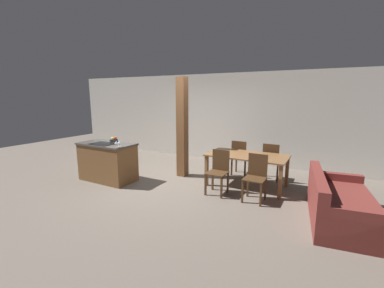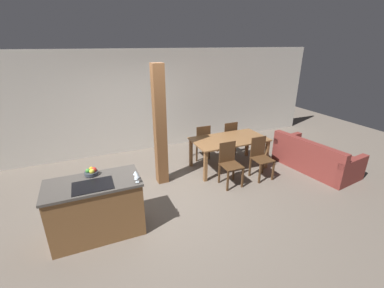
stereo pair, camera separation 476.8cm
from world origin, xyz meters
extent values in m
plane|color=#665B51|center=(0.00, 0.00, 0.00)|extent=(16.00, 16.00, 0.00)
cube|color=beige|center=(0.00, 2.64, 1.35)|extent=(11.20, 0.08, 2.70)
cube|color=brown|center=(-1.32, -0.55, 0.44)|extent=(1.34, 0.68, 0.88)
cube|color=#4C4742|center=(-1.32, -0.55, 0.90)|extent=(1.38, 0.72, 0.04)
cube|color=black|center=(-1.32, -0.67, 0.92)|extent=(0.56, 0.40, 0.01)
cylinder|color=#383D47|center=(-1.32, -0.32, 0.95)|extent=(0.20, 0.20, 0.05)
sphere|color=red|center=(-1.27, -0.32, 1.00)|extent=(0.08, 0.08, 0.08)
sphere|color=gold|center=(-1.31, -0.28, 1.00)|extent=(0.08, 0.08, 0.08)
sphere|color=#3D8E38|center=(-1.36, -0.32, 1.00)|extent=(0.07, 0.07, 0.07)
sphere|color=yellow|center=(-1.31, -0.37, 1.00)|extent=(0.08, 0.08, 0.08)
cylinder|color=silver|center=(-0.71, -0.83, 0.93)|extent=(0.06, 0.06, 0.00)
cylinder|color=silver|center=(-0.71, -0.83, 0.97)|extent=(0.01, 0.01, 0.08)
cone|color=silver|center=(-0.71, -0.83, 1.04)|extent=(0.08, 0.08, 0.06)
cylinder|color=silver|center=(-0.71, -0.74, 0.93)|extent=(0.06, 0.06, 0.00)
cylinder|color=silver|center=(-0.71, -0.74, 0.97)|extent=(0.01, 0.01, 0.08)
cone|color=silver|center=(-0.71, -0.74, 1.04)|extent=(0.08, 0.08, 0.06)
cube|color=brown|center=(1.76, 0.67, 0.72)|extent=(1.75, 0.94, 0.03)
cube|color=brown|center=(0.94, 0.27, 0.35)|extent=(0.07, 0.07, 0.70)
cube|color=brown|center=(2.57, 0.27, 0.35)|extent=(0.07, 0.07, 0.70)
cube|color=brown|center=(0.94, 1.07, 0.35)|extent=(0.07, 0.07, 0.70)
cube|color=brown|center=(2.57, 1.07, 0.35)|extent=(0.07, 0.07, 0.70)
cube|color=#472D19|center=(1.36, -0.10, 0.46)|extent=(0.40, 0.40, 0.02)
cube|color=#472D19|center=(1.36, 0.09, 0.69)|extent=(0.38, 0.02, 0.45)
cube|color=#472D19|center=(1.18, -0.28, 0.22)|extent=(0.04, 0.04, 0.45)
cube|color=#472D19|center=(1.54, -0.28, 0.22)|extent=(0.04, 0.04, 0.45)
cube|color=#472D19|center=(1.18, 0.08, 0.22)|extent=(0.04, 0.04, 0.45)
cube|color=#472D19|center=(1.54, 0.08, 0.22)|extent=(0.04, 0.04, 0.45)
cube|color=#472D19|center=(2.15, -0.10, 0.46)|extent=(0.40, 0.40, 0.02)
cube|color=#472D19|center=(2.15, 0.09, 0.69)|extent=(0.38, 0.02, 0.45)
cube|color=#472D19|center=(1.97, -0.28, 0.22)|extent=(0.04, 0.04, 0.45)
cube|color=#472D19|center=(2.33, -0.28, 0.22)|extent=(0.04, 0.04, 0.45)
cube|color=#472D19|center=(1.97, 0.08, 0.22)|extent=(0.04, 0.04, 0.45)
cube|color=#472D19|center=(2.33, 0.08, 0.22)|extent=(0.04, 0.04, 0.45)
cube|color=#472D19|center=(1.36, 1.44, 0.46)|extent=(0.40, 0.40, 0.02)
cube|color=#472D19|center=(1.36, 1.25, 0.69)|extent=(0.38, 0.02, 0.45)
cube|color=#472D19|center=(1.54, 1.62, 0.22)|extent=(0.04, 0.04, 0.45)
cube|color=#472D19|center=(1.18, 1.62, 0.22)|extent=(0.04, 0.04, 0.45)
cube|color=#472D19|center=(1.54, 1.26, 0.22)|extent=(0.04, 0.04, 0.45)
cube|color=#472D19|center=(1.18, 1.26, 0.22)|extent=(0.04, 0.04, 0.45)
cube|color=#472D19|center=(2.15, 1.44, 0.46)|extent=(0.40, 0.40, 0.02)
cube|color=#472D19|center=(2.15, 1.25, 0.69)|extent=(0.38, 0.02, 0.45)
cube|color=#472D19|center=(2.33, 1.62, 0.22)|extent=(0.04, 0.04, 0.45)
cube|color=#472D19|center=(1.97, 1.62, 0.22)|extent=(0.04, 0.04, 0.45)
cube|color=#472D19|center=(2.33, 1.26, 0.22)|extent=(0.04, 0.04, 0.45)
cube|color=#472D19|center=(1.97, 1.26, 0.22)|extent=(0.04, 0.04, 0.45)
cube|color=maroon|center=(3.63, -0.21, 0.22)|extent=(1.16, 1.94, 0.44)
cube|color=maroon|center=(3.25, -0.27, 0.61)|extent=(0.41, 1.84, 0.33)
cube|color=maroon|center=(3.74, -1.05, 0.29)|extent=(0.93, 0.26, 0.58)
cube|color=maroon|center=(3.51, 0.62, 0.29)|extent=(0.93, 0.26, 0.58)
cube|color=brown|center=(0.08, 0.64, 1.24)|extent=(0.23, 0.23, 2.49)
camera|label=1|loc=(3.39, -4.83, 2.05)|focal=24.00mm
camera|label=2|loc=(-1.27, -4.17, 2.83)|focal=24.00mm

